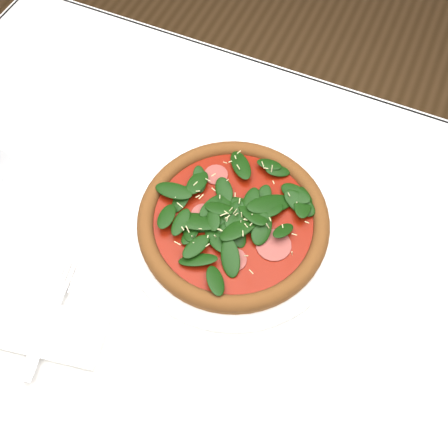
% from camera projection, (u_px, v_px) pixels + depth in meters
% --- Properties ---
extents(ground, '(6.00, 6.00, 0.00)m').
position_uv_depth(ground, '(213.00, 360.00, 1.43)').
color(ground, brown).
rests_on(ground, ground).
extents(dining_table, '(1.21, 0.81, 0.75)m').
position_uv_depth(dining_table, '(205.00, 271.00, 0.86)').
color(dining_table, white).
rests_on(dining_table, ground).
extents(plate, '(0.34, 0.34, 0.01)m').
position_uv_depth(plate, '(233.00, 225.00, 0.78)').
color(plate, white).
rests_on(plate, dining_table).
extents(pizza, '(0.32, 0.32, 0.04)m').
position_uv_depth(pizza, '(233.00, 219.00, 0.76)').
color(pizza, '#955724').
rests_on(pizza, plate).
extents(napkin, '(0.18, 0.11, 0.01)m').
position_uv_depth(napkin, '(47.00, 331.00, 0.70)').
color(napkin, white).
rests_on(napkin, dining_table).
extents(fork, '(0.06, 0.18, 0.00)m').
position_uv_depth(fork, '(54.00, 307.00, 0.71)').
color(fork, silver).
rests_on(fork, napkin).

